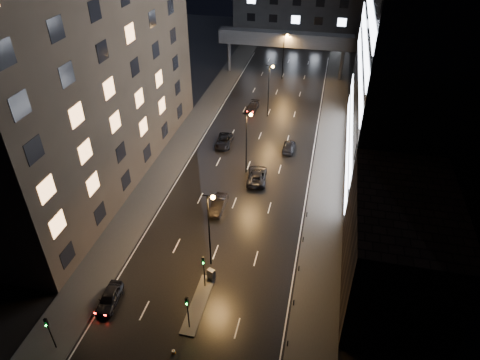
# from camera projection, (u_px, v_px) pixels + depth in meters

# --- Properties ---
(ground) EXTENTS (160.00, 160.00, 0.00)m
(ground) POSITION_uv_depth(u_px,v_px,m) (260.00, 136.00, 76.03)
(ground) COLOR black
(ground) RESTS_ON ground
(sidewalk_left) EXTENTS (5.00, 110.00, 0.15)m
(sidewalk_left) POSITION_uv_depth(u_px,v_px,m) (184.00, 141.00, 74.22)
(sidewalk_left) COLOR #383533
(sidewalk_left) RESTS_ON ground
(sidewalk_right) EXTENTS (5.00, 110.00, 0.15)m
(sidewalk_right) POSITION_uv_depth(u_px,v_px,m) (330.00, 158.00, 69.73)
(sidewalk_right) COLOR #383533
(sidewalk_right) RESTS_ON ground
(building_left) EXTENTS (15.00, 48.00, 40.00)m
(building_left) POSITION_uv_depth(u_px,v_px,m) (73.00, 41.00, 55.86)
(building_left) COLOR #2D2319
(building_left) RESTS_ON ground
(building_right_low) EXTENTS (10.00, 18.00, 12.00)m
(building_right_low) POSITION_uv_depth(u_px,v_px,m) (398.00, 246.00, 44.15)
(building_right_low) COLOR black
(building_right_low) RESTS_ON ground
(building_right_glass) EXTENTS (20.00, 36.00, 45.00)m
(building_right_glass) POSITION_uv_depth(u_px,v_px,m) (448.00, 18.00, 55.54)
(building_right_glass) COLOR black
(building_right_glass) RESTS_ON ground
(skybridge) EXTENTS (30.00, 3.00, 10.00)m
(skybridge) POSITION_uv_depth(u_px,v_px,m) (285.00, 40.00, 95.37)
(skybridge) COLOR #333335
(skybridge) RESTS_ON ground
(median_island) EXTENTS (1.60, 8.00, 0.15)m
(median_island) POSITION_uv_depth(u_px,v_px,m) (198.00, 304.00, 45.43)
(median_island) COLOR #383533
(median_island) RESTS_ON ground
(traffic_signal_near) EXTENTS (0.28, 0.34, 4.40)m
(traffic_signal_near) POSITION_uv_depth(u_px,v_px,m) (204.00, 267.00, 45.72)
(traffic_signal_near) COLOR black
(traffic_signal_near) RESTS_ON median_island
(traffic_signal_far) EXTENTS (0.28, 0.34, 4.40)m
(traffic_signal_far) POSITION_uv_depth(u_px,v_px,m) (187.00, 308.00, 41.30)
(traffic_signal_far) COLOR black
(traffic_signal_far) RESTS_ON median_island
(traffic_signal_corner) EXTENTS (0.28, 0.34, 4.40)m
(traffic_signal_corner) POSITION_uv_depth(u_px,v_px,m) (49.00, 329.00, 39.49)
(traffic_signal_corner) COLOR black
(traffic_signal_corner) RESTS_ON ground
(bollard_row) EXTENTS (0.12, 25.12, 0.90)m
(bollard_row) POSITION_uv_depth(u_px,v_px,m) (296.00, 285.00, 47.06)
(bollard_row) COLOR black
(bollard_row) RESTS_ON ground
(streetlight_near) EXTENTS (1.45, 0.50, 10.15)m
(streetlight_near) POSITION_uv_depth(u_px,v_px,m) (210.00, 222.00, 46.62)
(streetlight_near) COLOR black
(streetlight_near) RESTS_ON ground
(streetlight_mid_a) EXTENTS (1.45, 0.50, 10.15)m
(streetlight_mid_a) POSITION_uv_depth(u_px,v_px,m) (248.00, 135.00, 62.68)
(streetlight_mid_a) COLOR black
(streetlight_mid_a) RESTS_ON ground
(streetlight_mid_b) EXTENTS (1.45, 0.50, 10.15)m
(streetlight_mid_b) POSITION_uv_depth(u_px,v_px,m) (270.00, 84.00, 78.73)
(streetlight_mid_b) COLOR black
(streetlight_mid_b) RESTS_ON ground
(streetlight_far) EXTENTS (1.45, 0.50, 10.15)m
(streetlight_far) POSITION_uv_depth(u_px,v_px,m) (284.00, 51.00, 94.79)
(streetlight_far) COLOR black
(streetlight_far) RESTS_ON ground
(car_away_a) EXTENTS (2.25, 4.70, 1.55)m
(car_away_a) POSITION_uv_depth(u_px,v_px,m) (109.00, 298.00, 45.21)
(car_away_a) COLOR black
(car_away_a) RESTS_ON ground
(car_away_b) EXTENTS (1.75, 4.84, 1.59)m
(car_away_b) POSITION_uv_depth(u_px,v_px,m) (218.00, 204.00, 58.43)
(car_away_b) COLOR black
(car_away_b) RESTS_ON ground
(car_away_c) EXTENTS (2.86, 5.61, 1.52)m
(car_away_c) POSITION_uv_depth(u_px,v_px,m) (224.00, 141.00, 72.97)
(car_away_c) COLOR black
(car_away_c) RESTS_ON ground
(car_away_d) EXTENTS (2.35, 4.95, 1.39)m
(car_away_d) POSITION_uv_depth(u_px,v_px,m) (252.00, 107.00, 84.18)
(car_away_d) COLOR black
(car_away_d) RESTS_ON ground
(car_toward_a) EXTENTS (3.33, 6.20, 1.66)m
(car_toward_a) POSITION_uv_depth(u_px,v_px,m) (257.00, 175.00, 64.17)
(car_toward_a) COLOR black
(car_toward_a) RESTS_ON ground
(car_toward_b) EXTENTS (1.98, 4.72, 1.36)m
(car_toward_b) POSITION_uv_depth(u_px,v_px,m) (289.00, 147.00, 71.53)
(car_toward_b) COLOR black
(car_toward_b) RESTS_ON ground
(utility_cabinet) EXTENTS (0.97, 0.82, 1.35)m
(utility_cabinet) POSITION_uv_depth(u_px,v_px,m) (211.00, 274.00, 47.91)
(utility_cabinet) COLOR #555558
(utility_cabinet) RESTS_ON median_island
(cone_b) EXTENTS (0.43, 0.43, 0.50)m
(cone_b) POSITION_uv_depth(u_px,v_px,m) (174.00, 351.00, 40.61)
(cone_b) COLOR orange
(cone_b) RESTS_ON ground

